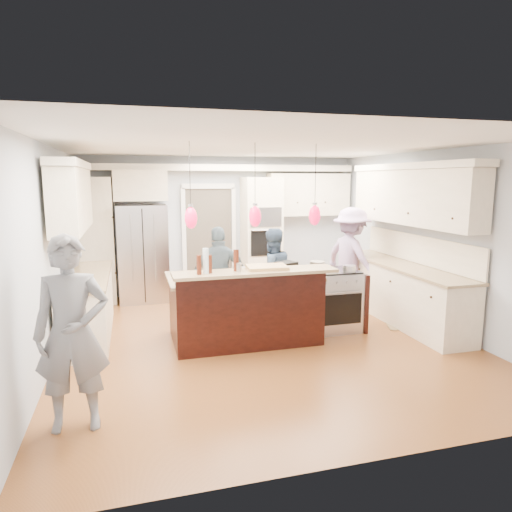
{
  "coord_description": "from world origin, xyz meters",
  "views": [
    {
      "loc": [
        -1.75,
        -5.99,
        2.25
      ],
      "look_at": [
        0.0,
        0.35,
        1.15
      ],
      "focal_mm": 32.0,
      "sensor_mm": 36.0,
      "label": 1
    }
  ],
  "objects_px": {
    "kitchen_island": "(244,306)",
    "person_far_left": "(272,275)",
    "person_bar_end": "(72,334)",
    "island_range": "(333,300)",
    "refrigerator": "(143,253)"
  },
  "relations": [
    {
      "from": "refrigerator",
      "to": "kitchen_island",
      "type": "height_order",
      "value": "refrigerator"
    },
    {
      "from": "person_bar_end",
      "to": "person_far_left",
      "type": "bearing_deg",
      "value": 44.76
    },
    {
      "from": "island_range",
      "to": "person_far_left",
      "type": "xyz_separation_m",
      "value": [
        -0.76,
        0.7,
        0.29
      ]
    },
    {
      "from": "refrigerator",
      "to": "person_far_left",
      "type": "height_order",
      "value": "refrigerator"
    },
    {
      "from": "refrigerator",
      "to": "island_range",
      "type": "height_order",
      "value": "refrigerator"
    },
    {
      "from": "kitchen_island",
      "to": "person_far_left",
      "type": "xyz_separation_m",
      "value": [
        0.65,
        0.78,
        0.26
      ]
    },
    {
      "from": "island_range",
      "to": "person_bar_end",
      "type": "xyz_separation_m",
      "value": [
        -3.46,
        -1.95,
        0.44
      ]
    },
    {
      "from": "refrigerator",
      "to": "person_far_left",
      "type": "xyz_separation_m",
      "value": [
        1.95,
        -1.79,
        -0.15
      ]
    },
    {
      "from": "refrigerator",
      "to": "person_bar_end",
      "type": "xyz_separation_m",
      "value": [
        -0.75,
        -4.44,
        -0.01
      ]
    },
    {
      "from": "island_range",
      "to": "person_far_left",
      "type": "distance_m",
      "value": 1.08
    },
    {
      "from": "refrigerator",
      "to": "person_bar_end",
      "type": "bearing_deg",
      "value": -99.59
    },
    {
      "from": "island_range",
      "to": "person_bar_end",
      "type": "height_order",
      "value": "person_bar_end"
    },
    {
      "from": "island_range",
      "to": "kitchen_island",
      "type": "bearing_deg",
      "value": -176.89
    },
    {
      "from": "kitchen_island",
      "to": "person_bar_end",
      "type": "height_order",
      "value": "person_bar_end"
    },
    {
      "from": "person_bar_end",
      "to": "kitchen_island",
      "type": "bearing_deg",
      "value": 42.65
    }
  ]
}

